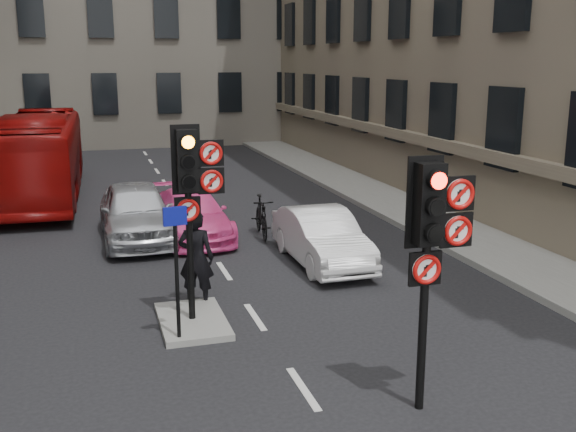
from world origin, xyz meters
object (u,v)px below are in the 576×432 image
signal_near (433,231)px  car_pink (192,215)px  motorcyclist (196,258)px  info_sign (176,254)px  bus_red (40,156)px  car_silver (136,212)px  signal_far (193,181)px  car_white (322,237)px  motorcycle (261,217)px

signal_near → car_pink: signal_near is taller
motorcyclist → info_sign: info_sign is taller
bus_red → info_sign: 14.38m
bus_red → car_pink: bearing=-56.9°
signal_near → info_sign: (-3.04, 3.19, -0.97)m
car_silver → signal_far: bearing=-85.4°
car_pink → bus_red: size_ratio=0.41×
car_pink → car_silver: bearing=173.7°
signal_far → info_sign: 1.42m
signal_far → car_white: 4.99m
motorcycle → info_sign: info_sign is taller
bus_red → motorcyclist: bus_red is taller
signal_near → bus_red: signal_near is taller
car_silver → info_sign: bearing=-89.4°
info_sign → car_white: bearing=36.7°
car_white → bus_red: bus_red is taller
car_pink → info_sign: 7.33m
signal_near → info_sign: 4.51m
signal_near → bus_red: 18.30m
bus_red → info_sign: (2.95, -14.07, 0.14)m
car_silver → car_white: bearing=-41.2°
car_silver → motorcycle: size_ratio=2.45×
signal_far → car_silver: (-0.60, 6.42, -1.92)m
bus_red → motorcyclist: 12.77m
car_silver → car_white: 5.38m
signal_far → motorcyclist: (0.17, 1.01, -1.73)m
car_pink → signal_near: bearing=-83.1°
signal_far → info_sign: bearing=-118.2°
car_pink → bus_red: (-4.27, 6.94, 0.85)m
car_white → info_sign: 5.51m
motorcycle → bus_red: bearing=135.3°
info_sign → bus_red: bearing=94.9°
car_silver → motorcyclist: size_ratio=2.37×
car_white → car_silver: bearing=139.0°
car_white → motorcyclist: 3.85m
signal_far → motorcyclist: bearing=80.4°
signal_far → bus_red: signal_far is taller
motorcyclist → signal_near: bearing=138.5°
signal_near → car_pink: (-1.71, 10.32, -1.95)m
signal_far → motorcycle: size_ratio=1.89×
signal_near → motorcyclist: (-2.43, 5.01, -1.61)m
car_pink → info_sign: size_ratio=1.87×
signal_far → bus_red: size_ratio=0.34×
car_pink → motorcyclist: (-0.72, -5.32, 0.34)m
signal_near → bus_red: size_ratio=0.34×
car_pink → info_sign: (-1.32, -7.14, 0.99)m
car_silver → car_pink: bearing=-4.5°
car_pink → motorcycle: 1.92m
signal_far → car_pink: bearing=82.0°
signal_near → car_silver: (-3.20, 10.42, -1.80)m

